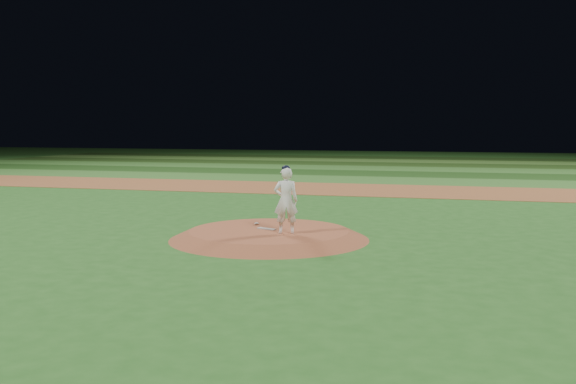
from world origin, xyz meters
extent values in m
plane|color=#245C1D|center=(0.00, 0.00, 0.00)|extent=(120.00, 120.00, 0.00)
cube|color=brown|center=(0.00, 14.00, 0.01)|extent=(70.00, 6.00, 0.02)
cube|color=#326926|center=(0.00, 19.50, 0.01)|extent=(70.00, 5.00, 0.02)
cube|color=#1B4014|center=(0.00, 24.50, 0.01)|extent=(70.00, 5.00, 0.02)
cube|color=#346E28|center=(0.00, 29.50, 0.01)|extent=(70.00, 5.00, 0.02)
cube|color=#224315|center=(0.00, 34.50, 0.01)|extent=(70.00, 5.00, 0.02)
cube|color=#447A2C|center=(0.00, 39.50, 0.01)|extent=(70.00, 5.00, 0.02)
cube|color=#1F3F14|center=(0.00, 44.50, 0.01)|extent=(70.00, 5.00, 0.02)
cone|color=#964D2E|center=(0.00, 0.00, 0.12)|extent=(5.50, 5.50, 0.25)
cube|color=beige|center=(-0.10, 0.09, 0.26)|extent=(0.59, 0.34, 0.03)
ellipsoid|color=beige|center=(-0.62, 0.78, 0.29)|extent=(0.14, 0.14, 0.07)
imported|color=white|center=(0.60, -0.44, 1.13)|extent=(0.74, 0.59, 1.77)
ellipsoid|color=black|center=(0.60, -0.44, 2.00)|extent=(0.22, 0.22, 0.15)
camera|label=1|loc=(5.03, -16.73, 3.14)|focal=40.00mm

